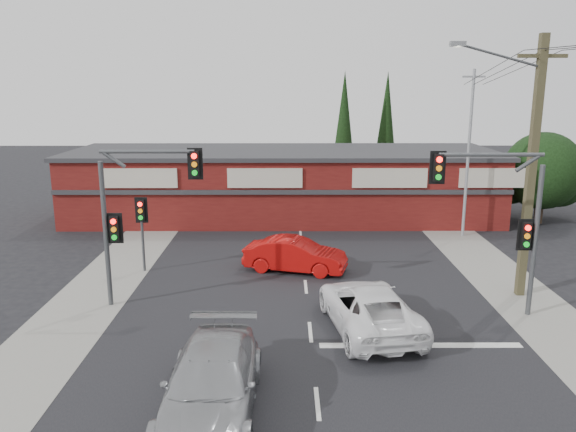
{
  "coord_description": "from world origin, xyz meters",
  "views": [
    {
      "loc": [
        -0.82,
        -18.08,
        8.16
      ],
      "look_at": [
        -0.74,
        3.0,
        3.24
      ],
      "focal_mm": 35.0,
      "sensor_mm": 36.0,
      "label": 1
    }
  ],
  "objects_px": {
    "white_suv": "(369,307)",
    "silver_suv": "(212,384)",
    "utility_pole": "(529,160)",
    "red_sedan": "(295,255)",
    "shop_building": "(283,183)"
  },
  "relations": [
    {
      "from": "white_suv",
      "to": "silver_suv",
      "type": "relative_size",
      "value": 0.98
    },
    {
      "from": "silver_suv",
      "to": "utility_pole",
      "type": "bearing_deg",
      "value": 37.57
    },
    {
      "from": "red_sedan",
      "to": "shop_building",
      "type": "distance_m",
      "value": 11.1
    },
    {
      "from": "shop_building",
      "to": "utility_pole",
      "type": "relative_size",
      "value": 2.73
    },
    {
      "from": "white_suv",
      "to": "utility_pole",
      "type": "distance_m",
      "value": 8.47
    },
    {
      "from": "white_suv",
      "to": "utility_pole",
      "type": "height_order",
      "value": "utility_pole"
    },
    {
      "from": "red_sedan",
      "to": "shop_building",
      "type": "bearing_deg",
      "value": 18.32
    },
    {
      "from": "red_sedan",
      "to": "shop_building",
      "type": "relative_size",
      "value": 0.17
    },
    {
      "from": "silver_suv",
      "to": "red_sedan",
      "type": "xyz_separation_m",
      "value": [
        2.3,
        11.26,
        -0.08
      ]
    },
    {
      "from": "red_sedan",
      "to": "white_suv",
      "type": "bearing_deg",
      "value": -143.34
    },
    {
      "from": "silver_suv",
      "to": "red_sedan",
      "type": "distance_m",
      "value": 11.49
    },
    {
      "from": "silver_suv",
      "to": "shop_building",
      "type": "bearing_deg",
      "value": 86.46
    },
    {
      "from": "white_suv",
      "to": "silver_suv",
      "type": "height_order",
      "value": "silver_suv"
    },
    {
      "from": "red_sedan",
      "to": "utility_pole",
      "type": "relative_size",
      "value": 0.46
    },
    {
      "from": "shop_building",
      "to": "utility_pole",
      "type": "height_order",
      "value": "utility_pole"
    }
  ]
}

